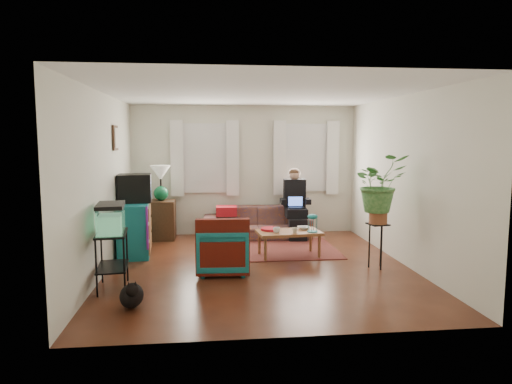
{
  "coord_description": "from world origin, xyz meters",
  "views": [
    {
      "loc": [
        -0.78,
        -6.72,
        1.94
      ],
      "look_at": [
        0.0,
        0.4,
        1.1
      ],
      "focal_mm": 32.0,
      "sensor_mm": 36.0,
      "label": 1
    }
  ],
  "objects": [
    {
      "name": "picture_frame",
      "position": [
        -2.21,
        0.85,
        1.95
      ],
      "size": [
        0.04,
        0.32,
        0.4
      ],
      "primitive_type": "cube",
      "color": "#3D2616",
      "rests_on": "wall_left"
    },
    {
      "name": "area_rug",
      "position": [
        0.47,
        1.05,
        0.01
      ],
      "size": [
        2.01,
        1.61,
        0.01
      ],
      "primitive_type": "cube",
      "rotation": [
        0.0,
        0.0,
        -0.0
      ],
      "color": "maroon",
      "rests_on": "floor"
    },
    {
      "name": "snack_tray",
      "position": [
        0.27,
        0.66,
        0.45
      ],
      "size": [
        0.35,
        0.35,
        0.04
      ],
      "primitive_type": "cylinder",
      "rotation": [
        0.0,
        0.0,
        0.1
      ],
      "color": "#B21414",
      "rests_on": "coffee_table"
    },
    {
      "name": "side_table",
      "position": [
        -1.65,
        2.14,
        0.38
      ],
      "size": [
        0.52,
        0.52,
        0.75
      ],
      "primitive_type": "cube",
      "rotation": [
        0.0,
        0.0,
        -0.01
      ],
      "color": "#382115",
      "rests_on": "floor"
    },
    {
      "name": "seated_person",
      "position": [
        0.95,
        2.02,
        0.62
      ],
      "size": [
        0.55,
        0.66,
        1.24
      ],
      "primitive_type": null,
      "rotation": [
        0.0,
        0.0,
        -0.04
      ],
      "color": "black",
      "rests_on": "sofa"
    },
    {
      "name": "aquarium",
      "position": [
        -2.0,
        -0.8,
        0.93
      ],
      "size": [
        0.39,
        0.63,
        0.39
      ],
      "primitive_type": "cube",
      "rotation": [
        0.0,
        0.0,
        0.11
      ],
      "color": "#7FD899",
      "rests_on": "aquarium_stand"
    },
    {
      "name": "window_right",
      "position": [
        1.25,
        2.48,
        1.55
      ],
      "size": [
        1.08,
        0.04,
        1.38
      ],
      "primitive_type": "cube",
      "color": "white",
      "rests_on": "wall_back"
    },
    {
      "name": "potted_plant",
      "position": [
        1.76,
        -0.26,
        1.15
      ],
      "size": [
        0.89,
        0.8,
        0.86
      ],
      "primitive_type": "imported",
      "rotation": [
        0.0,
        0.0,
        0.18
      ],
      "color": "#599947",
      "rests_on": "plant_stand"
    },
    {
      "name": "wall_front",
      "position": [
        0.0,
        -2.5,
        1.3
      ],
      "size": [
        4.5,
        0.01,
        2.6
      ],
      "primitive_type": "cube",
      "color": "silver",
      "rests_on": "floor"
    },
    {
      "name": "curtains_left",
      "position": [
        -0.8,
        2.4,
        1.55
      ],
      "size": [
        1.36,
        0.06,
        1.5
      ],
      "primitive_type": "cube",
      "color": "white",
      "rests_on": "wall_back"
    },
    {
      "name": "window_left",
      "position": [
        -0.8,
        2.48,
        1.55
      ],
      "size": [
        1.08,
        0.04,
        1.38
      ],
      "primitive_type": "cube",
      "color": "white",
      "rests_on": "wall_back"
    },
    {
      "name": "cup_b",
      "position": [
        0.63,
        0.38,
        0.47
      ],
      "size": [
        0.1,
        0.1,
        0.09
      ],
      "primitive_type": "imported",
      "rotation": [
        0.0,
        0.0,
        0.1
      ],
      "color": "beige",
      "rests_on": "coffee_table"
    },
    {
      "name": "cup_a",
      "position": [
        0.34,
        0.43,
        0.47
      ],
      "size": [
        0.13,
        0.13,
        0.09
      ],
      "primitive_type": "imported",
      "rotation": [
        0.0,
        0.0,
        0.1
      ],
      "color": "white",
      "rests_on": "coffee_table"
    },
    {
      "name": "floor",
      "position": [
        0.0,
        0.0,
        0.0
      ],
      "size": [
        4.5,
        5.0,
        0.01
      ],
      "primitive_type": "cube",
      "color": "#4F2B14",
      "rests_on": "ground"
    },
    {
      "name": "coffee_table",
      "position": [
        0.56,
        0.55,
        0.21
      ],
      "size": [
        1.09,
        0.67,
        0.43
      ],
      "primitive_type": "cube",
      "rotation": [
        0.0,
        0.0,
        0.1
      ],
      "color": "brown",
      "rests_on": "floor"
    },
    {
      "name": "wall_back",
      "position": [
        0.0,
        2.5,
        1.3
      ],
      "size": [
        4.5,
        0.01,
        2.6
      ],
      "primitive_type": "cube",
      "color": "silver",
      "rests_on": "floor"
    },
    {
      "name": "wall_right",
      "position": [
        2.25,
        0.0,
        1.3
      ],
      "size": [
        0.01,
        5.0,
        2.6
      ],
      "primitive_type": "cube",
      "color": "silver",
      "rests_on": "floor"
    },
    {
      "name": "ceiling",
      "position": [
        0.0,
        0.0,
        2.6
      ],
      "size": [
        4.5,
        5.0,
        0.01
      ],
      "primitive_type": "cube",
      "color": "white",
      "rests_on": "wall_back"
    },
    {
      "name": "armchair",
      "position": [
        -0.55,
        -0.22,
        0.37
      ],
      "size": [
        0.76,
        0.71,
        0.74
      ],
      "primitive_type": "imported",
      "rotation": [
        0.0,
        0.0,
        3.09
      ],
      "color": "#126670",
      "rests_on": "floor"
    },
    {
      "name": "dresser",
      "position": [
        -1.99,
        0.97,
        0.44
      ],
      "size": [
        0.56,
        1.01,
        0.88
      ],
      "primitive_type": "cube",
      "rotation": [
        0.0,
        0.0,
        0.08
      ],
      "color": "#126D70",
      "rests_on": "floor"
    },
    {
      "name": "black_cat",
      "position": [
        -1.65,
        -1.53,
        0.17
      ],
      "size": [
        0.35,
        0.46,
        0.35
      ],
      "primitive_type": "ellipsoid",
      "rotation": [
        0.0,
        0.0,
        0.21
      ],
      "color": "black",
      "rests_on": "floor"
    },
    {
      "name": "curtains_right",
      "position": [
        1.25,
        2.4,
        1.55
      ],
      "size": [
        1.36,
        0.06,
        1.5
      ],
      "primitive_type": "cube",
      "color": "white",
      "rests_on": "wall_back"
    },
    {
      "name": "wall_left",
      "position": [
        -2.25,
        0.0,
        1.3
      ],
      "size": [
        0.01,
        5.0,
        2.6
      ],
      "primitive_type": "cube",
      "color": "silver",
      "rests_on": "floor"
    },
    {
      "name": "aquarium_stand",
      "position": [
        -2.0,
        -0.8,
        0.37
      ],
      "size": [
        0.44,
        0.7,
        0.74
      ],
      "primitive_type": "cube",
      "rotation": [
        0.0,
        0.0,
        0.11
      ],
      "color": "black",
      "rests_on": "floor"
    },
    {
      "name": "plant_stand",
      "position": [
        1.76,
        -0.26,
        0.34
      ],
      "size": [
        0.34,
        0.34,
        0.68
      ],
      "primitive_type": "cube",
      "rotation": [
        0.0,
        0.0,
        0.18
      ],
      "color": "black",
      "rests_on": "floor"
    },
    {
      "name": "birdcage",
      "position": [
        0.93,
        0.44,
        0.58
      ],
      "size": [
        0.19,
        0.19,
        0.3
      ],
      "primitive_type": null,
      "rotation": [
        0.0,
        0.0,
        0.1
      ],
      "color": "#115B6B",
      "rests_on": "coffee_table"
    },
    {
      "name": "bowl",
      "position": [
        0.83,
        0.67,
        0.45
      ],
      "size": [
        0.22,
        0.22,
        0.05
      ],
      "primitive_type": "imported",
      "rotation": [
        0.0,
        0.0,
        0.1
      ],
      "color": "white",
      "rests_on": "coffee_table"
    },
    {
      "name": "crt_tv",
      "position": [
        -1.98,
        1.07,
        1.11
      ],
      "size": [
        0.57,
        0.53,
        0.47
      ],
      "primitive_type": "cube",
      "rotation": [
        0.0,
        0.0,
        0.08
      ],
      "color": "black",
      "rests_on": "dresser"
    },
    {
      "name": "table_lamp",
      "position": [
        -1.65,
        2.14,
        1.08
      ],
      "size": [
        0.39,
        0.39,
        0.69
      ],
      "primitive_type": null,
      "rotation": [
        0.0,
        0.0,
        -0.01
      ],
      "color": "white",
      "rests_on": "side_table"
    },
    {
      "name": "serape_throw",
      "position": [
        -0.57,
        -0.5,
        0.53
      ],
      "size": [
        0.76,
        0.21,
        0.61
      ],
      "primitive_type": "cube",
      "rotation": [
        0.0,
        0.0,
        -0.05
      ],
      "color": "#9E0A0A",
      "rests_on": "armchair"
    },
    {
      "name": "sofa",
      "position": [
        0.2,
        2.05,
        0.41
      ],
      "size": [
        2.11,
        0.91,
        0.81
      ],
      "primitive_type": "imported",
      "rotation": [
        0.0,
        0.0,
        -0.04
      ],
      "color": "brown",
      "rests_on": "floor"
    }
  ]
}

